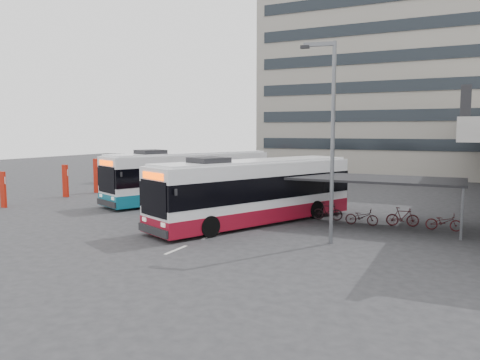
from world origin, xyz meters
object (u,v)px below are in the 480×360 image
at_px(bus_teal, 190,177).
at_px(pedestrian, 168,192).
at_px(bus_main, 255,192).
at_px(lamp_post, 330,130).

relative_size(bus_teal, pedestrian, 8.45).
bearing_deg(bus_main, bus_teal, 168.82).
bearing_deg(bus_main, lamp_post, -5.91).
bearing_deg(pedestrian, bus_teal, 10.17).
xyz_separation_m(bus_teal, lamp_post, (12.39, -8.34, 3.29)).
xyz_separation_m(pedestrian, lamp_post, (13.25, -6.83, 4.28)).
relative_size(bus_teal, lamp_post, 1.43).
distance_m(bus_teal, lamp_post, 15.30).
bearing_deg(pedestrian, bus_main, -75.56).
bearing_deg(lamp_post, pedestrian, 141.54).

